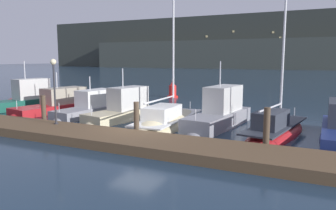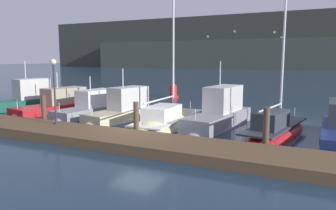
{
  "view_description": "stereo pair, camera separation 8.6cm",
  "coord_description": "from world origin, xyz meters",
  "px_view_note": "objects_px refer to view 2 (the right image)",
  "views": [
    {
      "loc": [
        8.77,
        -14.42,
        4.06
      ],
      "look_at": [
        0.0,
        3.64,
        1.2
      ],
      "focal_mm": 35.0,
      "sensor_mm": 36.0,
      "label": 1
    },
    {
      "loc": [
        8.85,
        -14.38,
        4.06
      ],
      "look_at": [
        0.0,
        3.64,
        1.2
      ],
      "focal_mm": 35.0,
      "sensor_mm": 36.0,
      "label": 2
    }
  ],
  "objects_px": {
    "motorboat_berth_4": "(124,114)",
    "motorboat_berth_3": "(91,112)",
    "channel_buoy": "(173,91)",
    "motorboat_berth_1": "(27,103)",
    "sailboat_berth_7": "(275,133)",
    "sailboat_berth_5": "(168,123)",
    "motorboat_berth_6": "(219,119)",
    "rowboat_adrift": "(25,100)",
    "motorboat_berth_2": "(58,108)",
    "dock_lamppost": "(54,80)"
  },
  "relations": [
    {
      "from": "sailboat_berth_5",
      "to": "motorboat_berth_6",
      "type": "relative_size",
      "value": 1.54
    },
    {
      "from": "motorboat_berth_2",
      "to": "motorboat_berth_6",
      "type": "distance_m",
      "value": 12.84
    },
    {
      "from": "motorboat_berth_2",
      "to": "sailboat_berth_5",
      "type": "distance_m",
      "value": 10.02
    },
    {
      "from": "motorboat_berth_6",
      "to": "motorboat_berth_1",
      "type": "bearing_deg",
      "value": 179.77
    },
    {
      "from": "motorboat_berth_3",
      "to": "motorboat_berth_2",
      "type": "bearing_deg",
      "value": 174.46
    },
    {
      "from": "dock_lamppost",
      "to": "rowboat_adrift",
      "type": "relative_size",
      "value": 1.12
    },
    {
      "from": "sailboat_berth_5",
      "to": "motorboat_berth_2",
      "type": "bearing_deg",
      "value": 174.4
    },
    {
      "from": "motorboat_berth_1",
      "to": "rowboat_adrift",
      "type": "bearing_deg",
      "value": 141.77
    },
    {
      "from": "dock_lamppost",
      "to": "sailboat_berth_5",
      "type": "bearing_deg",
      "value": 42.08
    },
    {
      "from": "motorboat_berth_1",
      "to": "sailboat_berth_7",
      "type": "height_order",
      "value": "sailboat_berth_7"
    },
    {
      "from": "dock_lamppost",
      "to": "motorboat_berth_1",
      "type": "bearing_deg",
      "value": 147.58
    },
    {
      "from": "dock_lamppost",
      "to": "rowboat_adrift",
      "type": "distance_m",
      "value": 16.49
    },
    {
      "from": "rowboat_adrift",
      "to": "channel_buoy",
      "type": "bearing_deg",
      "value": 34.61
    },
    {
      "from": "motorboat_berth_1",
      "to": "dock_lamppost",
      "type": "height_order",
      "value": "dock_lamppost"
    },
    {
      "from": "motorboat_berth_1",
      "to": "motorboat_berth_6",
      "type": "relative_size",
      "value": 0.9
    },
    {
      "from": "motorboat_berth_4",
      "to": "motorboat_berth_6",
      "type": "relative_size",
      "value": 0.9
    },
    {
      "from": "motorboat_berth_1",
      "to": "sailboat_berth_7",
      "type": "distance_m",
      "value": 19.87
    },
    {
      "from": "motorboat_berth_3",
      "to": "sailboat_berth_7",
      "type": "distance_m",
      "value": 12.84
    },
    {
      "from": "motorboat_berth_4",
      "to": "sailboat_berth_7",
      "type": "bearing_deg",
      "value": -3.19
    },
    {
      "from": "sailboat_berth_5",
      "to": "channel_buoy",
      "type": "relative_size",
      "value": 5.84
    },
    {
      "from": "motorboat_berth_6",
      "to": "rowboat_adrift",
      "type": "distance_m",
      "value": 21.42
    },
    {
      "from": "sailboat_berth_5",
      "to": "motorboat_berth_4",
      "type": "bearing_deg",
      "value": 173.39
    },
    {
      "from": "motorboat_berth_4",
      "to": "rowboat_adrift",
      "type": "relative_size",
      "value": 2.02
    },
    {
      "from": "motorboat_berth_4",
      "to": "sailboat_berth_5",
      "type": "height_order",
      "value": "sailboat_berth_5"
    },
    {
      "from": "motorboat_berth_4",
      "to": "motorboat_berth_3",
      "type": "bearing_deg",
      "value": 175.55
    },
    {
      "from": "motorboat_berth_2",
      "to": "rowboat_adrift",
      "type": "relative_size",
      "value": 2.4
    },
    {
      "from": "motorboat_berth_2",
      "to": "motorboat_berth_6",
      "type": "relative_size",
      "value": 1.07
    },
    {
      "from": "motorboat_berth_6",
      "to": "channel_buoy",
      "type": "xyz_separation_m",
      "value": [
        -8.83,
        12.21,
        0.22
      ]
    },
    {
      "from": "rowboat_adrift",
      "to": "sailboat_berth_5",
      "type": "bearing_deg",
      "value": -14.9
    },
    {
      "from": "motorboat_berth_1",
      "to": "rowboat_adrift",
      "type": "xyz_separation_m",
      "value": [
        -4.69,
        3.69,
        -0.41
      ]
    },
    {
      "from": "channel_buoy",
      "to": "sailboat_berth_5",
      "type": "bearing_deg",
      "value": -65.86
    },
    {
      "from": "motorboat_berth_2",
      "to": "sailboat_berth_5",
      "type": "xyz_separation_m",
      "value": [
        9.97,
        -0.98,
        -0.16
      ]
    },
    {
      "from": "motorboat_berth_6",
      "to": "rowboat_adrift",
      "type": "xyz_separation_m",
      "value": [
        -21.08,
        3.76,
        -0.47
      ]
    },
    {
      "from": "sailboat_berth_7",
      "to": "rowboat_adrift",
      "type": "xyz_separation_m",
      "value": [
        -24.51,
        4.98,
        -0.18
      ]
    },
    {
      "from": "motorboat_berth_1",
      "to": "sailboat_berth_7",
      "type": "xyz_separation_m",
      "value": [
        19.83,
        -1.29,
        -0.23
      ]
    },
    {
      "from": "sailboat_berth_7",
      "to": "rowboat_adrift",
      "type": "distance_m",
      "value": 25.02
    },
    {
      "from": "sailboat_berth_7",
      "to": "dock_lamppost",
      "type": "distance_m",
      "value": 12.22
    },
    {
      "from": "motorboat_berth_1",
      "to": "motorboat_berth_2",
      "type": "xyz_separation_m",
      "value": [
        3.56,
        -0.17,
        -0.15
      ]
    },
    {
      "from": "motorboat_berth_3",
      "to": "motorboat_berth_4",
      "type": "height_order",
      "value": "motorboat_berth_4"
    },
    {
      "from": "motorboat_berth_4",
      "to": "sailboat_berth_7",
      "type": "xyz_separation_m",
      "value": [
        9.87,
        -0.55,
        -0.17
      ]
    },
    {
      "from": "motorboat_berth_4",
      "to": "channel_buoy",
      "type": "height_order",
      "value": "motorboat_berth_4"
    },
    {
      "from": "motorboat_berth_4",
      "to": "dock_lamppost",
      "type": "xyz_separation_m",
      "value": [
        -1.27,
        -4.78,
        2.53
      ]
    },
    {
      "from": "motorboat_berth_2",
      "to": "rowboat_adrift",
      "type": "distance_m",
      "value": 9.11
    },
    {
      "from": "motorboat_berth_2",
      "to": "sailboat_berth_7",
      "type": "height_order",
      "value": "sailboat_berth_7"
    },
    {
      "from": "sailboat_berth_7",
      "to": "dock_lamppost",
      "type": "relative_size",
      "value": 3.4
    },
    {
      "from": "dock_lamppost",
      "to": "motorboat_berth_3",
      "type": "bearing_deg",
      "value": 108.53
    },
    {
      "from": "motorboat_berth_2",
      "to": "motorboat_berth_4",
      "type": "relative_size",
      "value": 1.19
    },
    {
      "from": "sailboat_berth_5",
      "to": "sailboat_berth_7",
      "type": "xyz_separation_m",
      "value": [
        6.31,
        -0.14,
        0.07
      ]
    },
    {
      "from": "sailboat_berth_7",
      "to": "motorboat_berth_2",
      "type": "bearing_deg",
      "value": 176.08
    },
    {
      "from": "motorboat_berth_4",
      "to": "channel_buoy",
      "type": "distance_m",
      "value": 13.11
    }
  ]
}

